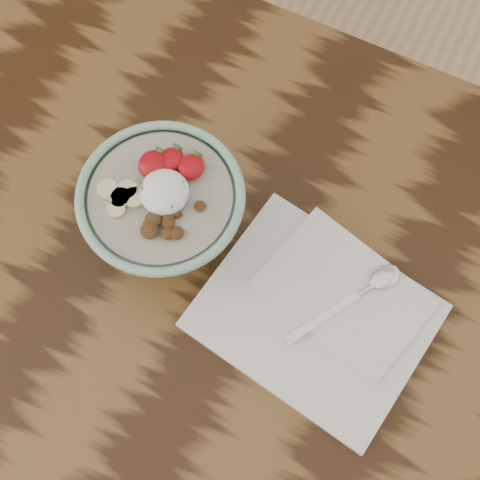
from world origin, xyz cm
name	(u,v)px	position (x,y,z in cm)	size (l,w,h in cm)	color
table	(230,320)	(0.00, 0.00, 65.70)	(160.00, 90.00, 75.00)	black
breakfast_bowl	(164,209)	(-11.52, 5.42, 81.84)	(20.11, 20.11, 13.58)	#86B49E
napkin	(321,311)	(10.97, 4.02, 75.70)	(30.18, 26.17, 1.67)	white
spoon	(369,287)	(15.18, 9.10, 77.05)	(10.39, 15.76, 0.90)	silver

